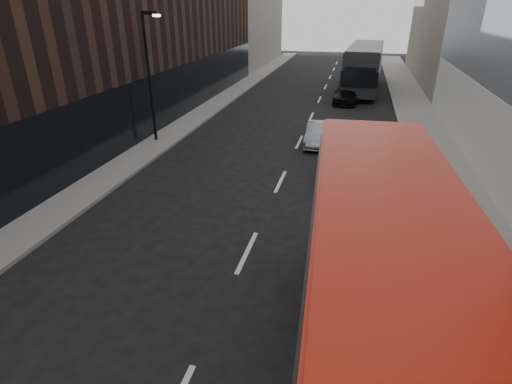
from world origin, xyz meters
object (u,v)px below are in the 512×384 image
Objects in this scene: grey_bus at (364,67)px; car_b at (318,134)px; red_bus at (384,324)px; street_lamp at (150,70)px; car_a at (337,165)px; car_c at (346,94)px.

grey_bus is 17.39m from car_b.
red_bus is 0.91× the size of grey_bus.
car_b is at bearing -94.59° from grey_bus.
street_lamp is 11.61m from car_a.
street_lamp is 22.45m from grey_bus.
red_bus is 17.45m from car_b.
grey_bus is 2.69× the size of car_c.
red_bus is at bearing -51.64° from street_lamp.
grey_bus reaches higher than car_a.
red_bus reaches higher than car_a.
street_lamp is 19.49m from red_bus.
grey_bus reaches higher than car_c.
car_a is at bearing -89.27° from car_c.
car_c reaches higher than car_a.
street_lamp is at bearing -127.86° from car_c.
grey_bus reaches higher than car_b.
car_a is at bearing -75.07° from car_b.
car_c is (10.39, 13.49, -3.49)m from street_lamp.
red_bus is (12.05, -15.23, -1.61)m from street_lamp.
red_bus is at bearing -81.86° from car_b.
car_b is (9.31, 1.90, -3.55)m from street_lamp.
car_a is (-1.38, 12.36, -1.97)m from red_bus.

